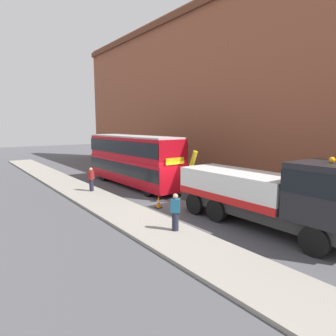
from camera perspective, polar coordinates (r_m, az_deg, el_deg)
name	(u,v)px	position (r m, az deg, el deg)	size (l,w,h in m)	color
ground_plane	(183,202)	(18.68, 2.91, -6.75)	(120.00, 120.00, 0.00)	#4C4C51
near_kerb	(124,213)	(16.41, -8.61, -8.72)	(60.00, 2.80, 0.15)	gray
building_facade	(261,82)	(23.82, 17.80, 15.70)	(60.00, 1.50, 16.00)	#935138
recovery_tow_truck	(268,193)	(14.39, 19.01, -4.57)	(10.15, 2.72, 3.67)	#2D2D2D
double_decker_bus	(133,158)	(23.68, -6.97, 1.91)	(11.07, 2.65, 4.06)	#B70C19
pedestrian_onlooker	(91,180)	(21.71, -14.83, -2.22)	(0.43, 0.48, 1.71)	#232333
pedestrian_bystander	(175,213)	(13.21, 1.45, -8.73)	(0.47, 0.47, 1.71)	#232333
traffic_cone_near_bus	(159,202)	(17.39, -1.87, -6.73)	(0.36, 0.36, 0.72)	orange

